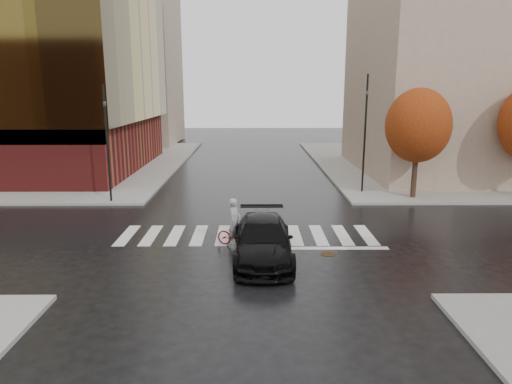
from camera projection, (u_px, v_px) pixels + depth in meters
ground at (247, 239)px, 20.46m from camera, size 120.00×120.00×0.00m
sidewalk_nw at (15, 163)px, 40.78m from camera, size 30.00×30.00×0.15m
sidewalk_ne at (483, 163)px, 41.07m from camera, size 30.00×30.00×0.15m
crosswalk at (247, 235)px, 20.94m from camera, size 12.00×3.00×0.01m
building_ne_tan at (469, 55)px, 35.14m from camera, size 16.00×16.00×18.00m
building_nw_far at (116, 58)px, 54.20m from camera, size 14.00×12.00×20.00m
tree_ne_a at (418, 126)px, 26.76m from camera, size 3.80×3.80×6.50m
sedan at (263, 240)px, 17.82m from camera, size 2.26×5.53×1.60m
cyclist at (236, 230)px, 19.32m from camera, size 1.95×1.32×2.10m
traffic_light_nw at (107, 137)px, 25.96m from camera, size 0.17×0.14×6.66m
traffic_light_ne at (365, 126)px, 28.33m from camera, size 0.16×0.19×7.32m
fire_hydrant at (97, 182)px, 30.02m from camera, size 0.26×0.26×0.73m
manhole at (328, 254)px, 18.53m from camera, size 0.73×0.73×0.01m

